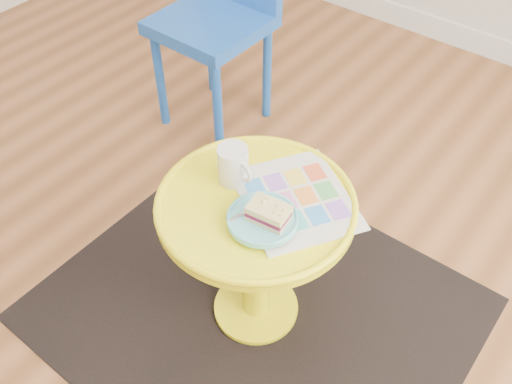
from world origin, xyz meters
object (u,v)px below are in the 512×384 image
Objects in this scene: chair at (222,4)px; plate at (263,219)px; mug at (234,164)px; side_table at (256,237)px; newspaper at (296,199)px.

chair is 1.17m from plate.
chair is 7.66× the size of mug.
mug is at bearing 153.28° from plate.
mug is at bearing 162.75° from side_table.
newspaper is 1.77× the size of plate.
chair reaches higher than plate.
plate reaches higher than newspaper.
mug reaches higher than side_table.
newspaper is 2.72× the size of mug.
chair is 2.81× the size of newspaper.
chair is at bearing 135.28° from side_table.
side_table is at bearing -44.54° from chair.
newspaper is at bearing 82.45° from plate.
mug is at bearing -134.61° from newspaper.
mug reaches higher than newspaper.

